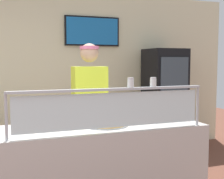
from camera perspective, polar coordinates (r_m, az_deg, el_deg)
shop_rear_unit at (r=5.14m, az=-9.97°, el=2.93°), size 6.34×0.13×2.70m
serving_counter at (r=3.10m, az=-1.78°, el=-15.25°), size 1.94×0.68×0.95m
sneeze_guard at (r=2.67m, az=0.12°, el=-2.59°), size 1.76×0.06×0.38m
pizza_tray at (r=2.97m, az=-1.24°, el=-6.31°), size 0.44×0.44×0.04m
pizza_server at (r=2.93m, az=-1.86°, el=-6.01°), size 0.09×0.28×0.01m
parmesan_shaker at (r=2.71m, az=3.44°, el=1.16°), size 0.06×0.06×0.09m
pepper_flake_shaker at (r=2.81m, az=7.58°, el=1.26°), size 0.06×0.06×0.09m
worker_figure at (r=3.55m, az=-4.04°, el=-3.77°), size 0.41×0.50×1.76m
drink_fridge at (r=5.37m, az=9.63°, el=-2.06°), size 0.60×0.62×1.77m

